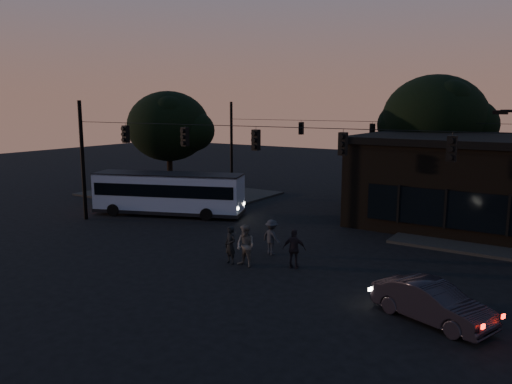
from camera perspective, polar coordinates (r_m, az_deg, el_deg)
The scene contains 13 objects.
ground at distance 22.08m, azimuth -5.74°, elevation -9.21°, with size 120.00×120.00×0.00m, color black.
sidewalk_far_left at distance 41.23m, azimuth -8.79°, elevation -0.18°, with size 14.00×10.00×0.15m, color black.
building at distance 32.77m, azimuth 25.43°, elevation 1.04°, with size 15.40×10.41×5.40m.
tree_behind at distance 39.31m, azimuth 19.74°, elevation 7.84°, with size 7.60×7.60×9.43m.
tree_left at distance 39.91m, azimuth -9.96°, elevation 7.40°, with size 6.40×6.40×8.30m.
signal_rig_near at distance 24.27m, azimuth 0.00°, elevation 3.37°, with size 26.24×0.30×7.50m.
signal_rig_far at distance 38.64m, azimuth 13.08°, elevation 5.19°, with size 26.24×0.30×7.50m.
bus at distance 33.44m, azimuth -9.98°, elevation 0.04°, with size 10.11×5.72×2.80m.
car at distance 18.14m, azimuth 19.49°, elevation -11.80°, with size 1.43×4.10×1.35m, color black.
pedestrian_a at distance 23.00m, azimuth -2.95°, elevation -6.09°, with size 0.64×0.42×1.75m, color black.
pedestrian_b at distance 22.56m, azimuth -1.21°, elevation -6.19°, with size 0.93×0.73×1.92m, color #534F4B.
pedestrian_c at distance 22.40m, azimuth 4.40°, elevation -6.50°, with size 1.05×0.44×1.79m, color black.
pedestrian_d at distance 24.39m, azimuth 1.80°, elevation -5.18°, with size 1.12×0.64×1.73m, color #212329.
Camera 1 is at (13.13, -16.22, 7.21)m, focal length 35.00 mm.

